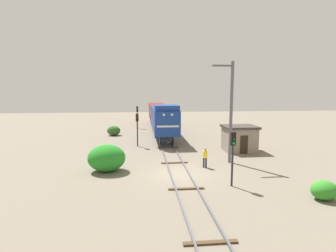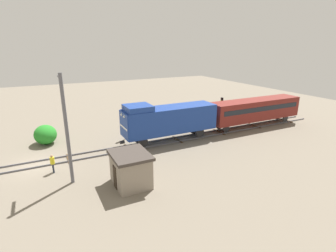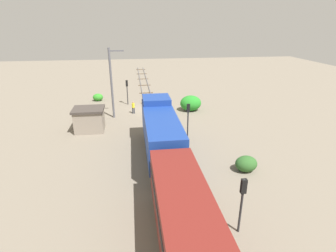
{
  "view_description": "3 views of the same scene",
  "coord_description": "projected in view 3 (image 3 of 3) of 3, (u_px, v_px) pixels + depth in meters",
  "views": [
    {
      "loc": [
        -2.88,
        -19.53,
        6.61
      ],
      "look_at": [
        0.52,
        14.04,
        1.83
      ],
      "focal_mm": 28.0,
      "sensor_mm": 36.0,
      "label": 1
    },
    {
      "loc": [
        25.9,
        1.24,
        10.95
      ],
      "look_at": [
        1.25,
        13.61,
        2.36
      ],
      "focal_mm": 28.0,
      "sensor_mm": 36.0,
      "label": 2
    },
    {
      "loc": [
        2.33,
        36.47,
        11.91
      ],
      "look_at": [
        -1.12,
        11.27,
        1.75
      ],
      "focal_mm": 28.0,
      "sensor_mm": 36.0,
      "label": 3
    }
  ],
  "objects": [
    {
      "name": "catenary_mast",
      "position": [
        112.0,
        82.0,
        33.24
      ],
      "size": [
        1.94,
        0.28,
        9.0
      ],
      "color": "#595960",
      "rests_on": "ground"
    },
    {
      "name": "traffic_signal_near",
      "position": [
        127.0,
        88.0,
        39.5
      ],
      "size": [
        0.32,
        0.34,
        3.76
      ],
      "color": "#262628",
      "rests_on": "ground"
    },
    {
      "name": "passenger_car_leading",
      "position": [
        192.0,
        243.0,
        11.9
      ],
      "size": [
        2.84,
        14.0,
        3.66
      ],
      "color": "maroon",
      "rests_on": "railway_track"
    },
    {
      "name": "bush_far",
      "position": [
        246.0,
        164.0,
        22.23
      ],
      "size": [
        1.88,
        1.53,
        1.36
      ],
      "primitive_type": "ellipsoid",
      "color": "#2D5B26",
      "rests_on": "ground"
    },
    {
      "name": "railway_track",
      "position": [
        150.0,
        109.0,
        38.24
      ],
      "size": [
        2.4,
        74.47,
        0.16
      ],
      "color": "#595960",
      "rests_on": "ground"
    },
    {
      "name": "worker_near_track",
      "position": [
        133.0,
        107.0,
        36.14
      ],
      "size": [
        0.38,
        0.38,
        1.7
      ],
      "rotation": [
        0.0,
        0.0,
        0.87
      ],
      "color": "#262B38",
      "rests_on": "ground"
    },
    {
      "name": "bush_near",
      "position": [
        98.0,
        97.0,
        42.15
      ],
      "size": [
        1.6,
        1.31,
        1.16
      ],
      "primitive_type": "ellipsoid",
      "color": "#308926",
      "rests_on": "ground"
    },
    {
      "name": "relay_hut",
      "position": [
        89.0,
        119.0,
        30.27
      ],
      "size": [
        3.5,
        2.9,
        2.74
      ],
      "color": "gray",
      "rests_on": "ground"
    },
    {
      "name": "bush_mid",
      "position": [
        191.0,
        103.0,
        37.31
      ],
      "size": [
        3.01,
        2.46,
        2.19
      ],
      "primitive_type": "ellipsoid",
      "color": "#258426",
      "rests_on": "ground"
    },
    {
      "name": "ground_plane",
      "position": [
        150.0,
        109.0,
        38.27
      ],
      "size": [
        111.71,
        111.71,
        0.0
      ],
      "primitive_type": "plane",
      "color": "#756B5B"
    },
    {
      "name": "locomotive",
      "position": [
        160.0,
        128.0,
        24.08
      ],
      "size": [
        2.9,
        11.6,
        4.6
      ],
      "color": "navy",
      "rests_on": "railway_track"
    },
    {
      "name": "traffic_signal_mid",
      "position": [
        188.0,
        114.0,
        28.04
      ],
      "size": [
        0.32,
        0.34,
        3.83
      ],
      "color": "#262628",
      "rests_on": "ground"
    },
    {
      "name": "traffic_signal_far",
      "position": [
        242.0,
        196.0,
        15.03
      ],
      "size": [
        0.32,
        0.34,
        3.72
      ],
      "color": "#262628",
      "rests_on": "ground"
    }
  ]
}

